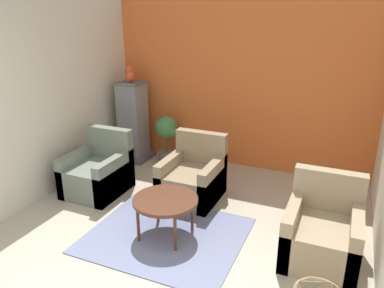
{
  "coord_description": "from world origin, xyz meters",
  "views": [
    {
      "loc": [
        1.66,
        -1.96,
        2.46
      ],
      "look_at": [
        0.0,
        1.86,
        0.97
      ],
      "focal_mm": 35.0,
      "sensor_mm": 36.0,
      "label": 1
    }
  ],
  "objects_px": {
    "armchair_left": "(98,173)",
    "potted_plant": "(166,133)",
    "coffee_table": "(165,202)",
    "armchair_middle": "(193,179)",
    "parrot": "(131,74)",
    "armchair_right": "(322,234)",
    "birdcage": "(133,123)"
  },
  "relations": [
    {
      "from": "armchair_left",
      "to": "potted_plant",
      "type": "bearing_deg",
      "value": 75.19
    },
    {
      "from": "birdcage",
      "to": "parrot",
      "type": "relative_size",
      "value": 4.84
    },
    {
      "from": "armchair_middle",
      "to": "birdcage",
      "type": "distance_m",
      "value": 1.84
    },
    {
      "from": "armchair_right",
      "to": "parrot",
      "type": "relative_size",
      "value": 3.13
    },
    {
      "from": "armchair_right",
      "to": "potted_plant",
      "type": "xyz_separation_m",
      "value": [
        -2.7,
        1.74,
        0.22
      ]
    },
    {
      "from": "coffee_table",
      "to": "potted_plant",
      "type": "distance_m",
      "value": 2.28
    },
    {
      "from": "parrot",
      "to": "potted_plant",
      "type": "height_order",
      "value": "parrot"
    },
    {
      "from": "birdcage",
      "to": "parrot",
      "type": "xyz_separation_m",
      "value": [
        -0.0,
        0.0,
        0.83
      ]
    },
    {
      "from": "coffee_table",
      "to": "armchair_right",
      "type": "relative_size",
      "value": 0.85
    },
    {
      "from": "armchair_middle",
      "to": "parrot",
      "type": "relative_size",
      "value": 3.13
    },
    {
      "from": "potted_plant",
      "to": "coffee_table",
      "type": "bearing_deg",
      "value": -63.13
    },
    {
      "from": "armchair_right",
      "to": "parrot",
      "type": "xyz_separation_m",
      "value": [
        -3.29,
        1.65,
        1.19
      ]
    },
    {
      "from": "armchair_middle",
      "to": "armchair_left",
      "type": "bearing_deg",
      "value": -164.77
    },
    {
      "from": "armchair_left",
      "to": "potted_plant",
      "type": "height_order",
      "value": "armchair_left"
    },
    {
      "from": "birdcage",
      "to": "coffee_table",
      "type": "bearing_deg",
      "value": -50.13
    },
    {
      "from": "coffee_table",
      "to": "potted_plant",
      "type": "height_order",
      "value": "potted_plant"
    },
    {
      "from": "armchair_right",
      "to": "birdcage",
      "type": "xyz_separation_m",
      "value": [
        -3.29,
        1.64,
        0.36
      ]
    },
    {
      "from": "parrot",
      "to": "potted_plant",
      "type": "relative_size",
      "value": 0.35
    },
    {
      "from": "armchair_left",
      "to": "armchair_right",
      "type": "height_order",
      "value": "same"
    },
    {
      "from": "birdcage",
      "to": "potted_plant",
      "type": "xyz_separation_m",
      "value": [
        0.59,
        0.09,
        -0.14
      ]
    },
    {
      "from": "armchair_right",
      "to": "potted_plant",
      "type": "height_order",
      "value": "armchair_right"
    },
    {
      "from": "potted_plant",
      "to": "birdcage",
      "type": "bearing_deg",
      "value": -170.9
    },
    {
      "from": "armchair_middle",
      "to": "birdcage",
      "type": "bearing_deg",
      "value": 148.01
    },
    {
      "from": "coffee_table",
      "to": "armchair_middle",
      "type": "height_order",
      "value": "armchair_middle"
    },
    {
      "from": "armchair_left",
      "to": "parrot",
      "type": "relative_size",
      "value": 3.13
    },
    {
      "from": "potted_plant",
      "to": "parrot",
      "type": "bearing_deg",
      "value": -171.12
    },
    {
      "from": "armchair_left",
      "to": "birdcage",
      "type": "height_order",
      "value": "birdcage"
    },
    {
      "from": "armchair_left",
      "to": "armchair_right",
      "type": "xyz_separation_m",
      "value": [
        3.07,
        -0.33,
        0.0
      ]
    },
    {
      "from": "armchair_right",
      "to": "potted_plant",
      "type": "bearing_deg",
      "value": 147.21
    },
    {
      "from": "coffee_table",
      "to": "birdcage",
      "type": "relative_size",
      "value": 0.55
    },
    {
      "from": "armchair_middle",
      "to": "coffee_table",
      "type": "bearing_deg",
      "value": -84.69
    },
    {
      "from": "armchair_left",
      "to": "coffee_table",
      "type": "bearing_deg",
      "value": -24.12
    }
  ]
}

